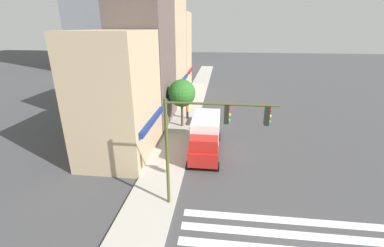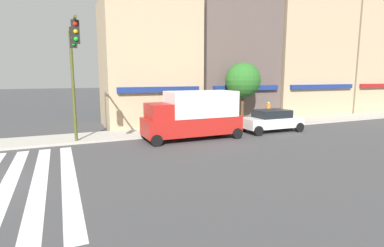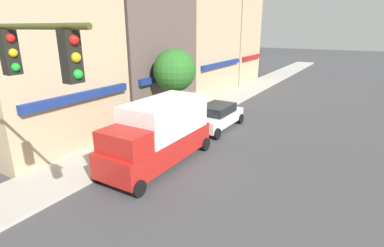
{
  "view_description": "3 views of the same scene",
  "coord_description": "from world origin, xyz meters",
  "px_view_note": "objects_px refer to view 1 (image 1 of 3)",
  "views": [
    {
      "loc": [
        -8.11,
        3.57,
        9.95
      ],
      "look_at": [
        12.64,
        6.0,
        2.0
      ],
      "focal_mm": 24.0,
      "sensor_mm": 36.0,
      "label": 1
    },
    {
      "loc": [
        3.48,
        -12.43,
        3.94
      ],
      "look_at": [
        11.09,
        4.7,
        1.0
      ],
      "focal_mm": 28.0,
      "sensor_mm": 36.0,
      "label": 2
    },
    {
      "loc": [
        0.67,
        -3.45,
        6.28
      ],
      "look_at": [
        14.22,
        4.7,
        1.2
      ],
      "focal_mm": 28.0,
      "sensor_mm": 36.0,
      "label": 3
    }
  ],
  "objects_px": {
    "traffic_signal": "(205,132)",
    "pedestrian_orange_vest": "(187,111)",
    "sedan_white": "(209,118)",
    "box_truck_red": "(206,135)",
    "street_tree": "(182,93)"
  },
  "relations": [
    {
      "from": "traffic_signal",
      "to": "pedestrian_orange_vest",
      "type": "xyz_separation_m",
      "value": [
        14.8,
        2.95,
        -3.67
      ]
    },
    {
      "from": "sedan_white",
      "to": "traffic_signal",
      "type": "bearing_deg",
      "value": -177.54
    },
    {
      "from": "box_truck_red",
      "to": "sedan_white",
      "type": "relative_size",
      "value": 1.4
    },
    {
      "from": "box_truck_red",
      "to": "pedestrian_orange_vest",
      "type": "height_order",
      "value": "box_truck_red"
    },
    {
      "from": "traffic_signal",
      "to": "sedan_white",
      "type": "distance_m",
      "value": 13.67
    },
    {
      "from": "box_truck_red",
      "to": "pedestrian_orange_vest",
      "type": "relative_size",
      "value": 3.51
    },
    {
      "from": "street_tree",
      "to": "traffic_signal",
      "type": "bearing_deg",
      "value": -165.64
    },
    {
      "from": "sedan_white",
      "to": "street_tree",
      "type": "bearing_deg",
      "value": 104.21
    },
    {
      "from": "pedestrian_orange_vest",
      "to": "street_tree",
      "type": "distance_m",
      "value": 3.51
    },
    {
      "from": "sedan_white",
      "to": "street_tree",
      "type": "height_order",
      "value": "street_tree"
    },
    {
      "from": "sedan_white",
      "to": "box_truck_red",
      "type": "bearing_deg",
      "value": -179.21
    },
    {
      "from": "box_truck_red",
      "to": "street_tree",
      "type": "xyz_separation_m",
      "value": [
        5.52,
        2.8,
        2.06
      ]
    },
    {
      "from": "traffic_signal",
      "to": "pedestrian_orange_vest",
      "type": "bearing_deg",
      "value": 11.28
    },
    {
      "from": "street_tree",
      "to": "sedan_white",
      "type": "bearing_deg",
      "value": -76.57
    },
    {
      "from": "box_truck_red",
      "to": "street_tree",
      "type": "height_order",
      "value": "street_tree"
    }
  ]
}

